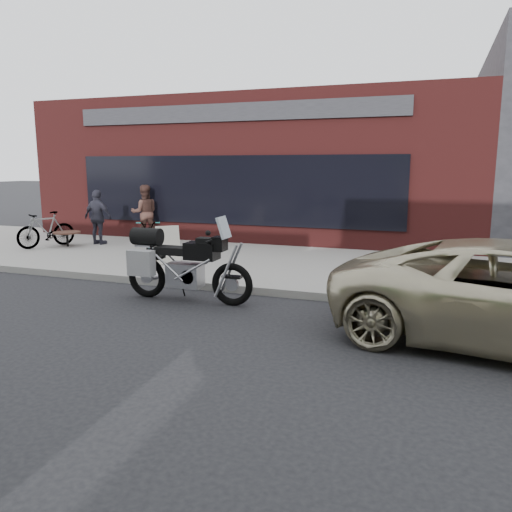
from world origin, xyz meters
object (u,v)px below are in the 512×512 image
object	(u,v)px
bicycle_front	(150,237)
cafe_patron_right	(98,217)
motorcycle	(179,264)
cafe_table	(67,233)
bicycle_rear	(46,230)
cafe_patron_left	(145,213)
sandwich_sign	(167,244)

from	to	relation	value
bicycle_front	cafe_patron_right	size ratio (longest dim) A/B	1.06
motorcycle	cafe_table	world-z (taller)	motorcycle
bicycle_rear	cafe_patron_left	size ratio (longest dim) A/B	0.98
cafe_table	cafe_patron_right	xyz separation A→B (m)	(0.58, 0.67, 0.40)
bicycle_rear	sandwich_sign	size ratio (longest dim) A/B	1.89
bicycle_rear	sandwich_sign	xyz separation A→B (m)	(4.33, -0.86, -0.06)
bicycle_rear	sandwich_sign	bearing A→B (deg)	12.21
cafe_table	bicycle_rear	bearing A→B (deg)	-148.90
cafe_patron_left	cafe_table	bearing A→B (deg)	16.86
bicycle_front	bicycle_rear	distance (m)	3.31
motorcycle	cafe_patron_left	xyz separation A→B (m)	(-4.08, 5.41, 0.32)
cafe_patron_right	bicycle_front	bearing A→B (deg)	162.52
cafe_patron_left	cafe_patron_right	size ratio (longest dim) A/B	1.07
bicycle_rear	cafe_patron_left	distance (m)	2.85
bicycle_rear	cafe_patron_right	world-z (taller)	cafe_patron_right
motorcycle	bicycle_rear	size ratio (longest dim) A/B	1.49
motorcycle	cafe_patron_right	xyz separation A→B (m)	(-4.90, 4.24, 0.27)
motorcycle	sandwich_sign	xyz separation A→B (m)	(-1.61, 2.43, -0.09)
motorcycle	cafe_patron_right	world-z (taller)	cafe_patron_right
motorcycle	bicycle_front	bearing A→B (deg)	128.45
bicycle_front	cafe_patron_left	world-z (taller)	cafe_patron_left
motorcycle	cafe_patron_left	size ratio (longest dim) A/B	1.46
sandwich_sign	cafe_patron_left	size ratio (longest dim) A/B	0.52
cafe_patron_left	bicycle_front	bearing A→B (deg)	88.68
bicycle_rear	bicycle_front	bearing A→B (deg)	24.03
cafe_patron_left	cafe_patron_right	distance (m)	1.43
bicycle_front	cafe_patron_left	distance (m)	2.57
cafe_table	cafe_patron_right	world-z (taller)	cafe_patron_right
cafe_table	bicycle_front	bearing A→B (deg)	-5.01
cafe_patron_right	motorcycle	bearing A→B (deg)	143.67
bicycle_rear	cafe_patron_right	bearing A→B (deg)	65.66
cafe_patron_left	motorcycle	bearing A→B (deg)	91.09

